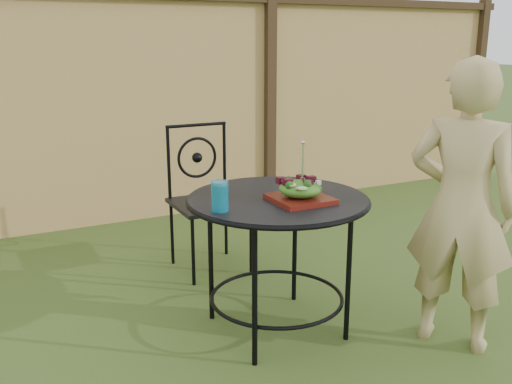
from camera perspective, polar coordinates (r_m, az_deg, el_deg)
ground at (r=3.07m, az=-1.15°, el=-13.93°), size 60.00×60.00×0.00m
fence at (r=4.79m, az=-12.83°, el=8.16°), size 8.00×0.12×1.90m
patio_table at (r=2.89m, az=2.16°, el=-3.16°), size 0.92×0.92×0.72m
patio_chair at (r=3.76m, az=-4.98°, el=-0.20°), size 0.46×0.46×0.95m
diner at (r=2.90m, az=19.87°, el=-1.44°), size 0.57×0.62×1.42m
salad_plate at (r=2.78m, az=4.44°, el=-0.70°), size 0.27×0.27×0.02m
salad at (r=2.76m, az=4.46°, el=0.34°), size 0.21×0.21×0.08m
fork at (r=2.74m, az=4.69°, el=3.00°), size 0.01×0.01×0.18m
drinking_glass at (r=2.60m, az=-3.64°, el=-0.42°), size 0.08×0.08×0.14m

